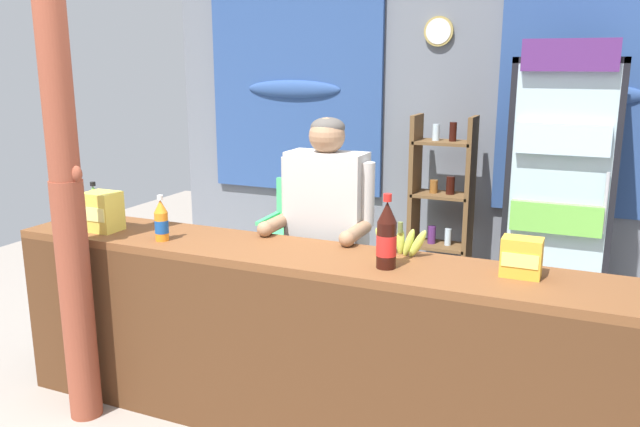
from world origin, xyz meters
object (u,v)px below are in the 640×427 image
Objects in this scene: soda_bottle_cola at (387,237)px; snack_box_instant_noodle at (103,212)px; timber_post at (66,191)px; drink_fridge at (562,171)px; stall_counter at (287,330)px; snack_box_choco_powder at (521,257)px; shopkeeper at (326,222)px; soda_bottle_lime_soda at (94,205)px; bottle_shelf_rack at (441,200)px; banana_bunch at (401,242)px; soda_bottle_orange_soda at (161,221)px; plastic_lawn_chair at (295,226)px.

soda_bottle_cola is 1.58× the size of snack_box_instant_noodle.
timber_post is 1.28× the size of drink_fridge.
stall_counter is 1.23× the size of timber_post.
snack_box_choco_powder is at bearing 9.03° from stall_counter.
shopkeeper is at bearing 159.77° from snack_box_choco_powder.
stall_counter is 13.57× the size of soda_bottle_lime_soda.
timber_post is 14.98× the size of snack_box_choco_powder.
drink_fridge is at bearing 44.65° from snack_box_instant_noodle.
timber_post is 0.53m from soda_bottle_lime_soda.
bottle_shelf_rack is 2.19m from banana_bunch.
timber_post is 2.95m from bottle_shelf_rack.
timber_post is 1.31m from shopkeeper.
bottle_shelf_rack is 5.97× the size of soda_bottle_orange_soda.
stall_counter is 18.38× the size of snack_box_choco_powder.
snack_box_choco_powder is at bearing -9.85° from banana_bunch.
shopkeeper is at bearing 134.72° from soda_bottle_cola.
soda_bottle_lime_soda is (-1.29, 0.19, 0.45)m from stall_counter.
snack_box_choco_powder is at bearing 11.28° from timber_post.
drink_fridge is 1.39× the size of bottle_shelf_rack.
plastic_lawn_chair is at bearing 136.84° from snack_box_choco_powder.
soda_bottle_lime_soda is (-0.37, -1.79, 0.51)m from plastic_lawn_chair.
timber_post is 7.52× the size of soda_bottle_cola.
shopkeeper is 7.27× the size of snack_box_instant_noodle.
shopkeeper is at bearing -95.98° from bottle_shelf_rack.
snack_box_choco_powder is at bearing -0.61° from soda_bottle_lime_soda.
stall_counter is at bearing -2.07° from snack_box_instant_noodle.
drink_fridge is at bearing 73.16° from banana_bunch.
soda_bottle_lime_soda is at bearing -139.81° from drink_fridge.
soda_bottle_lime_soda is 1.76m from banana_bunch.
soda_bottle_orange_soda is at bearing -140.80° from shopkeeper.
bottle_shelf_rack is at bearing 65.60° from timber_post.
timber_post reaches higher than drink_fridge.
shopkeeper is 6.74× the size of soda_bottle_lime_soda.
stall_counter is at bearing -151.36° from banana_bunch.
soda_bottle_orange_soda is 1.12× the size of snack_box_instant_noodle.
drink_fridge is 3.06m from soda_bottle_lime_soda.
bottle_shelf_rack is at bearing 97.37° from soda_bottle_cola.
shopkeeper is 4.59× the size of soda_bottle_cola.
bottle_shelf_rack reaches higher than plastic_lawn_chair.
bottle_shelf_rack is 6.20× the size of soda_bottle_lime_soda.
drink_fridge reaches higher than bottle_shelf_rack.
soda_bottle_orange_soda is 1.19m from banana_bunch.
stall_counter is at bearing -86.29° from shopkeeper.
soda_bottle_lime_soda is at bearing 163.32° from soda_bottle_orange_soda.
soda_bottle_orange_soda is at bearing -109.67° from bottle_shelf_rack.
soda_bottle_cola is (-0.58, -2.12, -0.00)m from drink_fridge.
snack_box_instant_noodle is at bearing -95.30° from plastic_lawn_chair.
bottle_shelf_rack is 6.68× the size of snack_box_instant_noodle.
plastic_lawn_chair is at bearing 115.02° from stall_counter.
stall_counter is 0.68m from shopkeeper.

